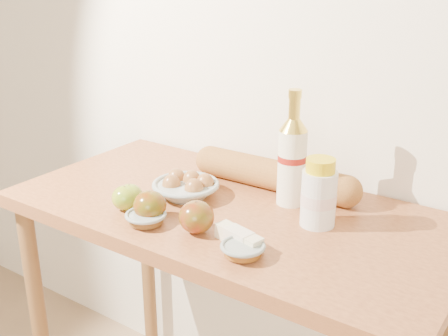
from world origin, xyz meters
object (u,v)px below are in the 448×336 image
Objects in this scene: bourbon_bottle at (292,159)px; cream_bottle at (319,195)px; table at (230,248)px; baguette at (273,175)px; egg_bowl at (186,187)px.

bourbon_bottle is 0.15m from cream_bottle.
cream_bottle is at bearing 9.01° from table.
baguette reaches higher than table.
baguette is (-0.09, 0.06, -0.08)m from bourbon_bottle.
baguette is at bearing 79.61° from table.
table is 0.21m from egg_bowl.
bourbon_bottle is 0.59× the size of baguette.
baguette is at bearing 138.79° from cream_bottle.
bourbon_bottle reaches higher than baguette.
baguette is at bearing 156.58° from bourbon_bottle.
cream_bottle reaches higher than table.
egg_bowl is 0.25m from baguette.
egg_bowl is 0.41× the size of baguette.
cream_bottle is 0.25m from baguette.
bourbon_bottle is 0.30m from egg_bowl.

